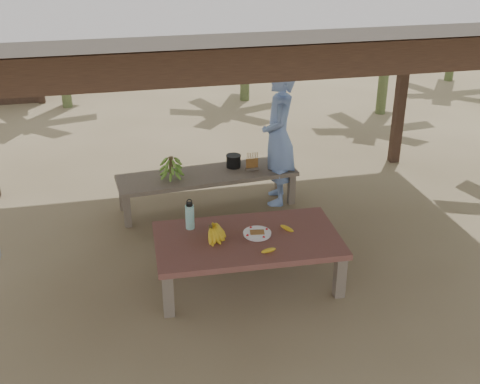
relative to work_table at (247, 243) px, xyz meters
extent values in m
plane|color=brown|center=(0.04, 0.30, -0.43)|extent=(80.00, 80.00, 0.00)
cube|color=black|center=(2.84, 2.60, 0.92)|extent=(0.13, 0.13, 2.70)
cube|color=black|center=(0.04, -2.00, 2.27)|extent=(5.80, 0.14, 0.18)
cube|color=brown|center=(-0.83, -0.39, -0.21)|extent=(0.10, 0.10, 0.44)
cube|color=brown|center=(0.80, -0.45, -0.21)|extent=(0.10, 0.10, 0.44)
cube|color=brown|center=(-0.80, 0.45, -0.21)|extent=(0.10, 0.10, 0.44)
cube|color=brown|center=(0.83, 0.39, -0.21)|extent=(0.10, 0.10, 0.44)
cube|color=maroon|center=(0.00, 0.00, 0.04)|extent=(1.83, 1.06, 0.06)
cube|color=brown|center=(-1.11, 1.42, -0.23)|extent=(0.09, 0.09, 0.40)
cube|color=brown|center=(0.94, 1.58, -0.23)|extent=(0.09, 0.09, 0.40)
cube|color=brown|center=(-1.15, 1.88, -0.23)|extent=(0.09, 0.09, 0.40)
cube|color=brown|center=(0.91, 2.04, -0.23)|extent=(0.09, 0.09, 0.40)
cube|color=brown|center=(-0.10, 1.73, -0.01)|extent=(2.24, 0.77, 0.05)
cylinder|color=white|center=(0.10, 0.02, 0.07)|extent=(0.26, 0.26, 0.01)
cylinder|color=white|center=(0.10, 0.02, 0.09)|extent=(0.28, 0.28, 0.02)
cube|color=brown|center=(0.10, 0.02, 0.09)|extent=(0.15, 0.12, 0.02)
ellipsoid|color=yellow|center=(0.13, -0.32, 0.09)|extent=(0.18, 0.11, 0.04)
ellipsoid|color=yellow|center=(0.42, 0.05, 0.09)|extent=(0.13, 0.15, 0.04)
cylinder|color=#3BBAA7|center=(-0.52, 0.31, 0.19)|extent=(0.09, 0.09, 0.25)
cylinder|color=black|center=(-0.52, 0.31, 0.33)|extent=(0.06, 0.06, 0.03)
torus|color=black|center=(-0.52, 0.31, 0.36)|extent=(0.06, 0.01, 0.06)
cylinder|color=black|center=(0.26, 1.86, 0.09)|extent=(0.18, 0.18, 0.15)
imported|color=#6E8DD1|center=(0.79, 1.71, 0.43)|extent=(0.55, 0.71, 1.73)
cylinder|color=#596638|center=(3.62, 4.76, 1.06)|extent=(0.18, 0.18, 3.00)
cylinder|color=#596638|center=(1.39, 6.11, 0.88)|extent=(0.18, 0.18, 2.62)
cylinder|color=#596638|center=(-1.97, 6.41, 1.21)|extent=(0.18, 0.18, 3.29)
cylinder|color=#596638|center=(6.04, 6.57, 1.22)|extent=(0.18, 0.18, 3.32)
camera|label=1|loc=(-1.19, -4.96, 2.99)|focal=45.00mm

